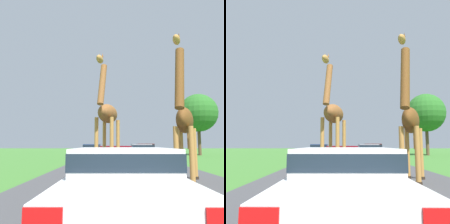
% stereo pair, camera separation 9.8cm
% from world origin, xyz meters
% --- Properties ---
extents(road, '(7.84, 120.00, 0.00)m').
position_xyz_m(road, '(0.00, 30.00, 0.00)').
color(road, '#424244').
rests_on(road, ground).
extents(giraffe_near_road, '(1.13, 2.63, 4.99)m').
position_xyz_m(giraffe_near_road, '(-0.97, 9.55, 2.56)').
color(giraffe_near_road, '#B77F3D').
rests_on(giraffe_near_road, ground).
extents(giraffe_companion, '(1.51, 2.86, 5.19)m').
position_xyz_m(giraffe_companion, '(1.99, 8.35, 2.31)').
color(giraffe_companion, '#B77F3D').
rests_on(giraffe_companion, ground).
extents(car_lead_maroon, '(1.83, 4.67, 1.31)m').
position_xyz_m(car_lead_maroon, '(-0.52, 3.75, 0.71)').
color(car_lead_maroon, silver).
rests_on(car_lead_maroon, ground).
extents(car_queue_right, '(1.87, 4.62, 1.38)m').
position_xyz_m(car_queue_right, '(1.74, 20.71, 0.75)').
color(car_queue_right, gray).
rests_on(car_queue_right, ground).
extents(car_queue_left, '(1.89, 4.59, 1.28)m').
position_xyz_m(car_queue_left, '(-0.58, 13.30, 0.69)').
color(car_queue_left, maroon).
rests_on(car_queue_left, ground).
extents(car_far_ahead, '(1.97, 4.68, 1.38)m').
position_xyz_m(car_far_ahead, '(-3.08, 25.73, 0.75)').
color(car_far_ahead, navy).
rests_on(car_far_ahead, ground).
extents(car_verge_right, '(1.96, 4.00, 1.43)m').
position_xyz_m(car_verge_right, '(2.75, 25.57, 0.77)').
color(car_verge_right, '#561914').
rests_on(car_verge_right, ground).
extents(tree_left_edge, '(4.82, 4.82, 7.75)m').
position_xyz_m(tree_left_edge, '(10.07, 29.38, 5.32)').
color(tree_left_edge, brown).
rests_on(tree_left_edge, ground).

